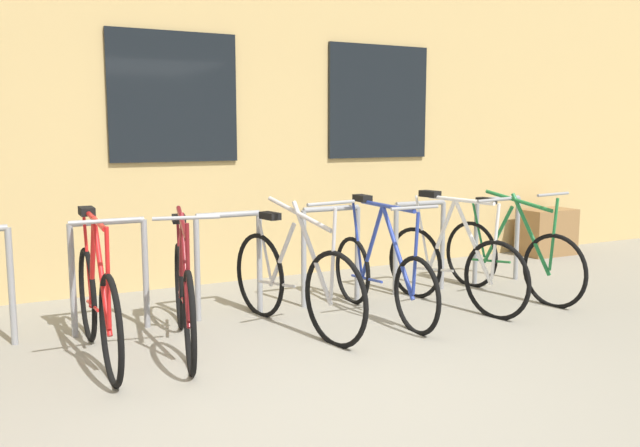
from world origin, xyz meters
The scene contains 10 objects.
ground_plane centered at (0.00, 0.00, 0.00)m, with size 42.00×42.00×0.00m, color gray.
storefront_building centered at (0.00, 6.79, 3.22)m, with size 28.00×7.21×6.44m.
bike_rack centered at (0.11, 1.90, 0.56)m, with size 6.62×0.05×0.92m.
bicycle_blue centered at (1.30, 1.32, 0.37)m, with size 0.44×1.72×1.06m.
bicycle_green centered at (2.82, 1.38, 0.38)m, with size 0.44×1.70×1.07m.
bicycle_silver centered at (0.46, 1.32, 0.40)m, with size 0.49×1.78×1.11m.
bicycle_red centered at (-1.08, 1.29, 0.40)m, with size 0.44×1.79×1.08m.
bicycle_white centered at (2.06, 1.30, 0.39)m, with size 0.48×1.65×1.07m.
bicycle_maroon centered at (-0.47, 1.28, 0.39)m, with size 0.52×1.79×1.07m.
planter_box centered at (4.80, 2.85, 0.30)m, with size 0.70×0.44×0.60m, color olive.
Camera 1 is at (-1.75, -3.52, 1.61)m, focal length 37.48 mm.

